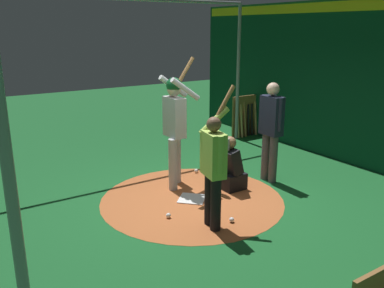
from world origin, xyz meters
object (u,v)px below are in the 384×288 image
baseball_0 (168,215)px  baseball_1 (232,220)px  umpire (271,127)px  visitor (214,165)px  home_plate (192,199)px  baseball_2 (196,171)px  bat_rack (251,116)px  batter (175,121)px  catcher (230,169)px

baseball_0 → baseball_1: 0.94m
umpire → visitor: (1.92, 0.91, -0.10)m
home_plate → baseball_1: bearing=91.9°
visitor → baseball_2: visitor is taller
umpire → baseball_1: (1.62, 0.97, -0.98)m
visitor → baseball_0: bearing=-43.4°
umpire → baseball_2: (0.90, -1.06, -0.98)m
visitor → bat_rack: size_ratio=1.67×
umpire → baseball_0: size_ratio=24.45×
batter → visitor: bearing=77.8°
batter → bat_rack: size_ratio=1.90×
umpire → bat_rack: umpire is taller
baseball_0 → visitor: bearing=125.5°
umpire → bat_rack: size_ratio=1.53×
umpire → baseball_1: 2.13m
baseball_2 → baseball_0: bearing=44.5°
baseball_2 → baseball_1: bearing=70.3°
umpire → visitor: size_ratio=0.92×
bat_rack → baseball_0: bearing=35.9°
catcher → visitor: size_ratio=0.48×
home_plate → batter: batter is taller
batter → umpire: 1.73m
visitor → baseball_0: size_ratio=26.70×
baseball_0 → catcher: bearing=-164.4°
home_plate → visitor: bearing=74.5°
home_plate → bat_rack: size_ratio=0.36×
bat_rack → baseball_2: 3.30m
catcher → baseball_1: catcher is taller
home_plate → baseball_1: 1.01m
home_plate → bat_rack: bat_rack is taller
catcher → baseball_2: catcher is taller
batter → umpire: size_ratio=1.24×
home_plate → baseball_2: (-0.76, -1.02, 0.03)m
batter → catcher: batter is taller
home_plate → catcher: (-0.80, -0.02, 0.36)m
visitor → baseball_2: 2.39m
home_plate → baseball_1: baseball_1 is taller
visitor → baseball_1: (-0.30, 0.06, -0.88)m
bat_rack → home_plate: bearing=36.9°
bat_rack → baseball_1: (3.54, 3.69, -0.45)m
catcher → umpire: size_ratio=0.53×
catcher → visitor: (1.06, 0.97, 0.55)m
catcher → baseball_0: 1.56m
home_plate → catcher: catcher is taller
catcher → visitor: visitor is taller
visitor → bat_rack: (-3.83, -3.63, -0.43)m
baseball_1 → baseball_2: (-0.72, -2.02, 0.00)m
visitor → bat_rack: visitor is taller
catcher → baseball_2: size_ratio=12.89×
catcher → baseball_1: size_ratio=12.89×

